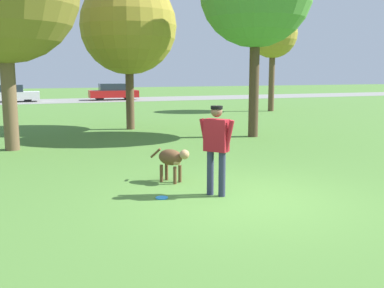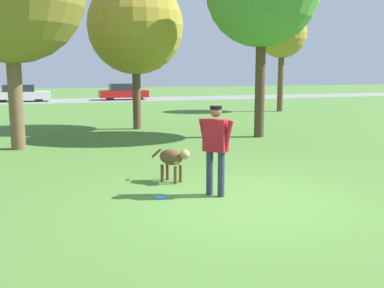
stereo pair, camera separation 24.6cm
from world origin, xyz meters
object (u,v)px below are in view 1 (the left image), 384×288
object	(u,v)px
tree_mid_center	(128,26)
parked_car_red	(113,92)
frisbee	(162,198)
tree_far_right	(273,34)
dog	(172,159)
person	(216,143)
parked_car_white	(9,94)

from	to	relation	value
tree_mid_center	parked_car_red	bearing A→B (deg)	80.80
frisbee	tree_far_right	xyz separation A→B (m)	(11.61, 15.52, 4.46)
dog	tree_far_right	distance (m)	18.60
frisbee	tree_mid_center	size ratio (longest dim) A/B	0.04
person	frisbee	bearing A→B (deg)	-139.58
tree_far_right	parked_car_red	xyz separation A→B (m)	(-6.67, 13.87, -3.81)
dog	parked_car_white	bearing A→B (deg)	150.81
dog	parked_car_red	distance (m)	28.65
parked_car_red	dog	bearing A→B (deg)	-96.17
frisbee	tree_far_right	distance (m)	19.89
dog	tree_far_right	bearing A→B (deg)	106.23
dog	person	bearing A→B (deg)	-17.04
tree_far_right	parked_car_red	world-z (taller)	tree_far_right
frisbee	tree_far_right	size ratio (longest dim) A/B	0.04
parked_car_red	tree_mid_center	bearing A→B (deg)	-96.58
parked_car_red	frisbee	bearing A→B (deg)	-96.93
tree_far_right	parked_car_white	xyz separation A→B (m)	(-14.65, 14.22, -3.81)
tree_far_right	tree_mid_center	bearing A→B (deg)	-151.22
person	parked_car_red	size ratio (longest dim) A/B	0.42
tree_mid_center	parked_car_red	xyz separation A→B (m)	(3.12, 19.25, -3.42)
parked_car_white	tree_far_right	bearing A→B (deg)	-41.57
parked_car_white	frisbee	bearing A→B (deg)	-81.60
parked_car_white	tree_mid_center	bearing A→B (deg)	-73.48
dog	frisbee	size ratio (longest dim) A/B	3.70
person	tree_mid_center	distance (m)	10.80
dog	parked_car_red	world-z (taller)	parked_car_red
frisbee	parked_car_white	xyz separation A→B (m)	(-3.04, 29.74, 0.64)
tree_mid_center	tree_far_right	bearing A→B (deg)	28.78
parked_car_red	tree_far_right	bearing A→B (deg)	-61.72
person	parked_car_red	world-z (taller)	person
person	tree_mid_center	world-z (taller)	tree_mid_center
person	parked_car_white	distance (m)	30.19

